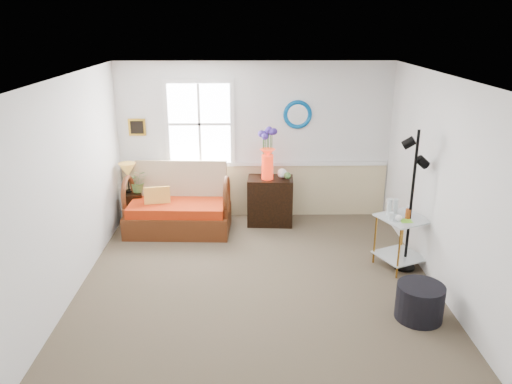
{
  "coord_description": "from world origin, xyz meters",
  "views": [
    {
      "loc": [
        -0.11,
        -5.58,
        3.21
      ],
      "look_at": [
        -0.01,
        0.36,
        1.15
      ],
      "focal_mm": 35.0,
      "sensor_mm": 36.0,
      "label": 1
    }
  ],
  "objects_px": {
    "lamp_stand": "(133,209)",
    "ottoman": "(420,302)",
    "cabinet": "(270,201)",
    "side_table": "(401,242)",
    "floor_lamp": "(411,202)",
    "loveseat": "(178,199)"
  },
  "relations": [
    {
      "from": "lamp_stand",
      "to": "side_table",
      "type": "relative_size",
      "value": 0.75
    },
    {
      "from": "loveseat",
      "to": "floor_lamp",
      "type": "bearing_deg",
      "value": -20.25
    },
    {
      "from": "lamp_stand",
      "to": "floor_lamp",
      "type": "distance_m",
      "value": 4.39
    },
    {
      "from": "ottoman",
      "to": "loveseat",
      "type": "bearing_deg",
      "value": 140.08
    },
    {
      "from": "cabinet",
      "to": "side_table",
      "type": "relative_size",
      "value": 1.08
    },
    {
      "from": "ottoman",
      "to": "cabinet",
      "type": "bearing_deg",
      "value": 118.96
    },
    {
      "from": "cabinet",
      "to": "side_table",
      "type": "xyz_separation_m",
      "value": [
        1.7,
        -1.59,
        -0.03
      ]
    },
    {
      "from": "lamp_stand",
      "to": "loveseat",
      "type": "bearing_deg",
      "value": -18.65
    },
    {
      "from": "side_table",
      "to": "lamp_stand",
      "type": "bearing_deg",
      "value": 158.42
    },
    {
      "from": "cabinet",
      "to": "side_table",
      "type": "distance_m",
      "value": 2.33
    },
    {
      "from": "loveseat",
      "to": "ottoman",
      "type": "height_order",
      "value": "loveseat"
    },
    {
      "from": "cabinet",
      "to": "side_table",
      "type": "height_order",
      "value": "cabinet"
    },
    {
      "from": "floor_lamp",
      "to": "ottoman",
      "type": "distance_m",
      "value": 1.43
    },
    {
      "from": "lamp_stand",
      "to": "floor_lamp",
      "type": "height_order",
      "value": "floor_lamp"
    },
    {
      "from": "cabinet",
      "to": "ottoman",
      "type": "relative_size",
      "value": 1.47
    },
    {
      "from": "lamp_stand",
      "to": "cabinet",
      "type": "xyz_separation_m",
      "value": [
        2.26,
        0.02,
        0.12
      ]
    },
    {
      "from": "floor_lamp",
      "to": "ottoman",
      "type": "height_order",
      "value": "floor_lamp"
    },
    {
      "from": "lamp_stand",
      "to": "floor_lamp",
      "type": "xyz_separation_m",
      "value": [
        4.03,
        -1.61,
        0.69
      ]
    },
    {
      "from": "lamp_stand",
      "to": "floor_lamp",
      "type": "relative_size",
      "value": 0.29
    },
    {
      "from": "lamp_stand",
      "to": "ottoman",
      "type": "bearing_deg",
      "value": -36.27
    },
    {
      "from": "loveseat",
      "to": "lamp_stand",
      "type": "height_order",
      "value": "loveseat"
    },
    {
      "from": "ottoman",
      "to": "floor_lamp",
      "type": "bearing_deg",
      "value": 80.46
    }
  ]
}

